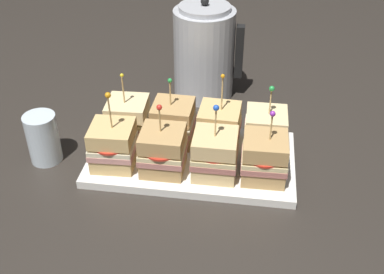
% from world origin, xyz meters
% --- Properties ---
extents(ground_plane, '(6.00, 6.00, 0.00)m').
position_xyz_m(ground_plane, '(0.00, 0.00, 0.00)').
color(ground_plane, '#2D2823').
extents(serving_platter, '(0.43, 0.23, 0.02)m').
position_xyz_m(serving_platter, '(0.00, 0.00, 0.01)').
color(serving_platter, white).
rests_on(serving_platter, ground_plane).
extents(sandwich_front_far_left, '(0.09, 0.09, 0.17)m').
position_xyz_m(sandwich_front_far_left, '(-0.16, -0.05, 0.06)').
color(sandwich_front_far_left, tan).
rests_on(sandwich_front_far_left, serving_platter).
extents(sandwich_front_center_left, '(0.09, 0.09, 0.15)m').
position_xyz_m(sandwich_front_center_left, '(-0.05, -0.05, 0.06)').
color(sandwich_front_center_left, tan).
rests_on(sandwich_front_center_left, serving_platter).
extents(sandwich_front_center_right, '(0.09, 0.09, 0.16)m').
position_xyz_m(sandwich_front_center_right, '(0.05, -0.05, 0.06)').
color(sandwich_front_center_right, '#DBB77A').
rests_on(sandwich_front_center_right, serving_platter).
extents(sandwich_front_far_right, '(0.09, 0.09, 0.15)m').
position_xyz_m(sandwich_front_far_right, '(0.15, -0.05, 0.06)').
color(sandwich_front_far_right, tan).
rests_on(sandwich_front_far_right, serving_platter).
extents(sandwich_back_far_left, '(0.09, 0.09, 0.16)m').
position_xyz_m(sandwich_back_far_left, '(-0.15, 0.05, 0.06)').
color(sandwich_back_far_left, beige).
rests_on(sandwich_back_far_left, serving_platter).
extents(sandwich_back_center_left, '(0.09, 0.09, 0.16)m').
position_xyz_m(sandwich_back_center_left, '(-0.05, 0.05, 0.06)').
color(sandwich_back_center_left, tan).
rests_on(sandwich_back_center_left, serving_platter).
extents(sandwich_back_center_right, '(0.09, 0.09, 0.17)m').
position_xyz_m(sandwich_back_center_right, '(0.05, 0.05, 0.06)').
color(sandwich_back_center_right, tan).
rests_on(sandwich_back_center_right, serving_platter).
extents(sandwich_back_far_right, '(0.09, 0.09, 0.15)m').
position_xyz_m(sandwich_back_far_right, '(0.15, 0.05, 0.06)').
color(sandwich_back_far_right, beige).
rests_on(sandwich_back_far_right, serving_platter).
extents(kettle_steel, '(0.18, 0.15, 0.26)m').
position_xyz_m(kettle_steel, '(-0.01, 0.30, 0.12)').
color(kettle_steel, '#B7BABF').
rests_on(kettle_steel, ground_plane).
extents(drinking_glass, '(0.07, 0.07, 0.11)m').
position_xyz_m(drinking_glass, '(-0.31, -0.03, 0.06)').
color(drinking_glass, silver).
rests_on(drinking_glass, ground_plane).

